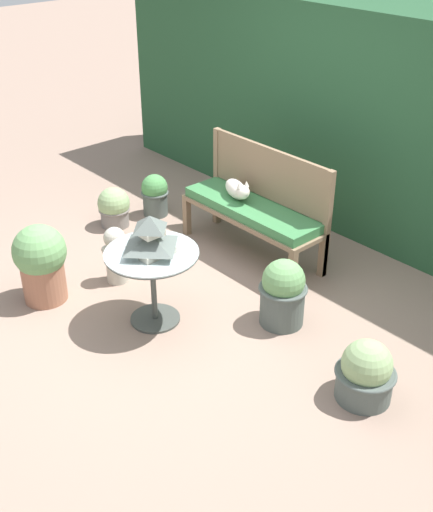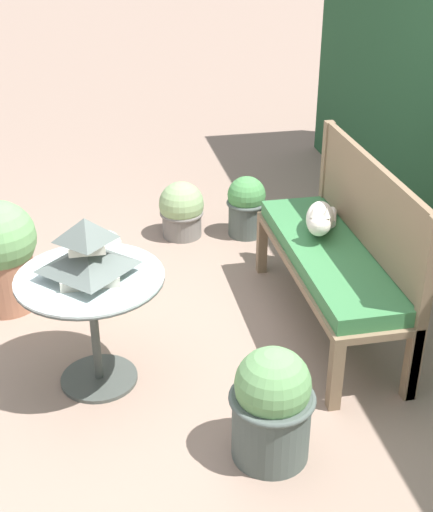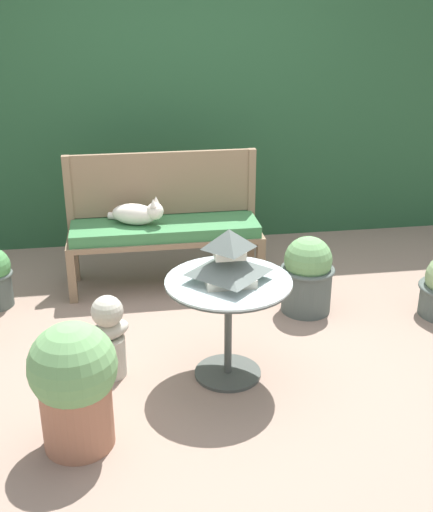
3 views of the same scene
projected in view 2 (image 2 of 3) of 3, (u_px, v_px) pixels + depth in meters
The scene contains 11 objects.
ground at pixel (163, 369), 3.79m from camera, with size 30.00×30.00×0.00m, color gray.
garden_bench at pixel (329, 261), 3.96m from camera, with size 1.46×0.45×0.51m.
bench_backrest at pixel (369, 213), 3.86m from camera, with size 1.46×0.06×1.00m.
cat at pixel (320, 219), 4.05m from camera, with size 0.41×0.31×0.22m.
patio_table at pixel (92, 299), 3.48m from camera, with size 0.72×0.72×0.62m.
pagoda_birdhouse at pixel (87, 252), 3.35m from camera, with size 0.37×0.37×0.31m.
garden_bust at pixel (108, 270), 4.19m from camera, with size 0.30×0.26×0.52m.
potted_plant_bench_right at pixel (246, 205), 5.10m from camera, with size 0.29×0.29×0.45m.
potted_plant_bench_left at pixel (1, 252), 4.18m from camera, with size 0.44×0.44×0.68m.
potted_plant_table_far at pixel (182, 210), 5.10m from camera, with size 0.32×0.32×0.41m.
potted_plant_table_near at pixel (272, 405), 3.11m from camera, with size 0.38×0.38×0.56m.
Camera 2 is at (3.05, -0.32, 2.32)m, focal length 50.00 mm.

